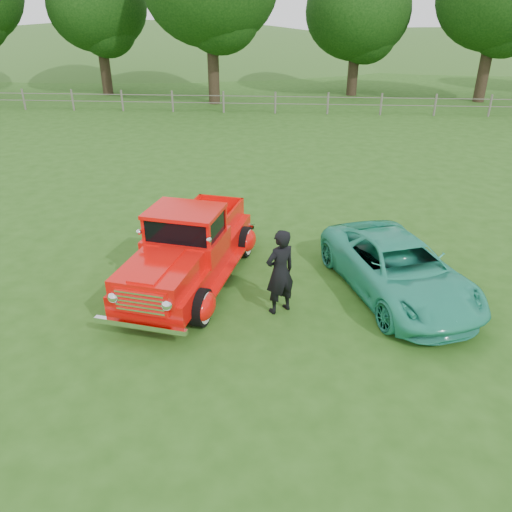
# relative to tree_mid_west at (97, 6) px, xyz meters

# --- Properties ---
(ground) EXTENTS (140.00, 140.00, 0.00)m
(ground) POSITION_rel_tree_mid_west_xyz_m (12.00, -28.00, -5.55)
(ground) COLOR #275216
(ground) RESTS_ON ground
(distant_hills) EXTENTS (116.00, 60.00, 18.00)m
(distant_hills) POSITION_rel_tree_mid_west_xyz_m (7.92, 31.46, -10.10)
(distant_hills) COLOR #365D22
(distant_hills) RESTS_ON ground
(fence_line) EXTENTS (48.00, 0.12, 1.20)m
(fence_line) POSITION_rel_tree_mid_west_xyz_m (12.00, -6.00, -4.95)
(fence_line) COLOR #696559
(fence_line) RESTS_ON ground
(tree_mid_west) EXTENTS (6.40, 6.40, 8.46)m
(tree_mid_west) POSITION_rel_tree_mid_west_xyz_m (0.00, 0.00, 0.00)
(tree_mid_west) COLOR black
(tree_mid_west) RESTS_ON ground
(tree_near_east) EXTENTS (6.80, 6.80, 8.33)m
(tree_near_east) POSITION_rel_tree_mid_west_xyz_m (17.00, 1.00, -0.30)
(tree_near_east) COLOR black
(tree_near_east) RESTS_ON ground
(red_pickup) EXTENTS (2.86, 5.21, 1.78)m
(red_pickup) POSITION_rel_tree_mid_west_xyz_m (10.95, -25.84, -4.75)
(red_pickup) COLOR black
(red_pickup) RESTS_ON ground
(teal_sedan) EXTENTS (3.37, 4.78, 1.21)m
(teal_sedan) POSITION_rel_tree_mid_west_xyz_m (15.48, -25.99, -4.95)
(teal_sedan) COLOR #2BAC88
(teal_sedan) RESTS_ON ground
(man) EXTENTS (0.78, 0.74, 1.80)m
(man) POSITION_rel_tree_mid_west_xyz_m (13.00, -26.88, -4.65)
(man) COLOR black
(man) RESTS_ON ground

